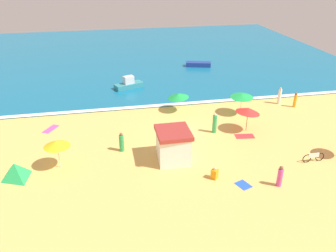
# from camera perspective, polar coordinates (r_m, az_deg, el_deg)

# --- Properties ---
(ground_plane) EXTENTS (60.00, 60.00, 0.00)m
(ground_plane) POSITION_cam_1_polar(r_m,az_deg,el_deg) (30.89, 2.28, -1.03)
(ground_plane) COLOR #EDBC60
(ocean_water) EXTENTS (60.00, 44.00, 0.10)m
(ocean_water) POSITION_cam_1_polar(r_m,az_deg,el_deg) (56.83, -4.35, 11.82)
(ocean_water) COLOR #146B93
(ocean_water) RESTS_ON ground_plane
(wave_breaker_foam) EXTENTS (57.00, 0.70, 0.01)m
(wave_breaker_foam) POSITION_cam_1_polar(r_m,az_deg,el_deg) (36.42, 0.00, 3.58)
(wave_breaker_foam) COLOR white
(wave_breaker_foam) RESTS_ON ocean_water
(lifeguard_cabana) EXTENTS (2.53, 2.81, 2.52)m
(lifeguard_cabana) POSITION_cam_1_polar(r_m,az_deg,el_deg) (26.18, 0.88, -3.19)
(lifeguard_cabana) COLOR white
(lifeguard_cabana) RESTS_ON ground_plane
(beach_umbrella_0) EXTENTS (2.59, 2.59, 2.26)m
(beach_umbrella_0) POSITION_cam_1_polar(r_m,az_deg,el_deg) (26.12, -18.02, -2.82)
(beach_umbrella_0) COLOR silver
(beach_umbrella_0) RESTS_ON ground_plane
(beach_umbrella_1) EXTENTS (2.30, 2.27, 2.35)m
(beach_umbrella_1) POSITION_cam_1_polar(r_m,az_deg,el_deg) (31.12, 13.18, 2.56)
(beach_umbrella_1) COLOR #4C3823
(beach_umbrella_1) RESTS_ON ground_plane
(beach_umbrella_3) EXTENTS (2.51, 2.49, 2.00)m
(beach_umbrella_3) POSITION_cam_1_polar(r_m,az_deg,el_deg) (34.52, 1.71, 5.06)
(beach_umbrella_3) COLOR silver
(beach_umbrella_3) RESTS_ON ground_plane
(beach_umbrella_4) EXTENTS (2.92, 2.93, 2.19)m
(beach_umbrella_4) POSITION_cam_1_polar(r_m,az_deg,el_deg) (34.45, 12.19, 4.94)
(beach_umbrella_4) COLOR silver
(beach_umbrella_4) RESTS_ON ground_plane
(beach_tent) EXTENTS (2.42, 2.59, 1.14)m
(beach_tent) POSITION_cam_1_polar(r_m,az_deg,el_deg) (26.83, -24.07, -6.72)
(beach_tent) COLOR green
(beach_tent) RESTS_ON ground_plane
(parked_bicycle) EXTENTS (1.82, 0.09, 0.76)m
(parked_bicycle) POSITION_cam_1_polar(r_m,az_deg,el_deg) (28.64, 23.04, -4.79)
(parked_bicycle) COLOR black
(parked_bicycle) RESTS_ON ground_plane
(beachgoer_0) EXTENTS (0.47, 0.47, 1.58)m
(beachgoer_0) POSITION_cam_1_polar(r_m,az_deg,el_deg) (24.77, 18.12, -8.00)
(beachgoer_0) COLOR #D84CA5
(beachgoer_0) RESTS_ON ground_plane
(beachgoer_1) EXTENTS (0.55, 0.55, 1.64)m
(beachgoer_1) POSITION_cam_1_polar(r_m,az_deg,el_deg) (27.85, -7.72, -2.75)
(beachgoer_1) COLOR green
(beachgoer_1) RESTS_ON ground_plane
(beachgoer_3) EXTENTS (0.44, 0.44, 1.61)m
(beachgoer_3) POSITION_cam_1_polar(r_m,az_deg,el_deg) (38.22, 20.39, 4.07)
(beachgoer_3) COLOR orange
(beachgoer_3) RESTS_ON ground_plane
(beachgoer_4) EXTENTS (0.48, 0.48, 1.85)m
(beachgoer_4) POSITION_cam_1_polar(r_m,az_deg,el_deg) (38.50, 18.06, 4.75)
(beachgoer_4) COLOR white
(beachgoer_4) RESTS_ON ground_plane
(beachgoer_5) EXTENTS (0.58, 0.58, 0.95)m
(beachgoer_5) POSITION_cam_1_polar(r_m,az_deg,el_deg) (24.69, 7.75, -7.84)
(beachgoer_5) COLOR orange
(beachgoer_5) RESTS_ON ground_plane
(beachgoer_6) EXTENTS (0.55, 0.55, 1.88)m
(beachgoer_6) POSITION_cam_1_polar(r_m,az_deg,el_deg) (30.73, 7.77, 0.41)
(beachgoer_6) COLOR green
(beachgoer_6) RESTS_ON ground_plane
(beach_towel_0) EXTENTS (1.77, 1.11, 0.01)m
(beach_towel_0) POSITION_cam_1_polar(r_m,az_deg,el_deg) (30.89, 12.62, -1.68)
(beach_towel_0) COLOR red
(beach_towel_0) RESTS_ON ground_plane
(beach_towel_1) EXTENTS (1.14, 1.26, 0.01)m
(beach_towel_1) POSITION_cam_1_polar(r_m,az_deg,el_deg) (24.60, 12.42, -9.56)
(beach_towel_1) COLOR blue
(beach_towel_1) RESTS_ON ground_plane
(beach_towel_2) EXTENTS (1.48, 1.87, 0.01)m
(beach_towel_2) POSITION_cam_1_polar(r_m,az_deg,el_deg) (33.21, -18.91, -0.46)
(beach_towel_2) COLOR #D84CA5
(beach_towel_2) RESTS_ON ground_plane
(small_boat_0) EXTENTS (3.68, 2.09, 0.62)m
(small_boat_0) POSITION_cam_1_polar(r_m,az_deg,el_deg) (49.97, 5.06, 10.20)
(small_boat_0) COLOR navy
(small_boat_0) RESTS_ON ocean_water
(small_boat_1) EXTENTS (3.62, 2.42, 1.45)m
(small_boat_1) POSITION_cam_1_polar(r_m,az_deg,el_deg) (41.42, -6.54, 6.94)
(small_boat_1) COLOR teal
(small_boat_1) RESTS_ON ocean_water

